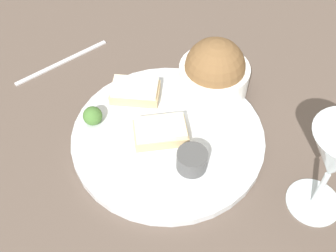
# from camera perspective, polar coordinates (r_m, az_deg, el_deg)

# --- Properties ---
(ground_plane) EXTENTS (4.00, 4.00, 0.00)m
(ground_plane) POSITION_cam_1_polar(r_m,az_deg,el_deg) (0.68, 0.00, -1.82)
(ground_plane) COLOR brown
(dinner_plate) EXTENTS (0.31, 0.31, 0.01)m
(dinner_plate) POSITION_cam_1_polar(r_m,az_deg,el_deg) (0.67, 0.00, -1.46)
(dinner_plate) COLOR silver
(dinner_plate) RESTS_ON ground_plane
(salad_bowl) EXTENTS (0.12, 0.12, 0.10)m
(salad_bowl) POSITION_cam_1_polar(r_m,az_deg,el_deg) (0.71, 6.30, 7.35)
(salad_bowl) COLOR white
(salad_bowl) RESTS_ON dinner_plate
(sauce_ramekin) EXTENTS (0.05, 0.05, 0.03)m
(sauce_ramekin) POSITION_cam_1_polar(r_m,az_deg,el_deg) (0.62, 3.27, -4.55)
(sauce_ramekin) COLOR #4C4C4C
(sauce_ramekin) RESTS_ON dinner_plate
(cheese_toast_near) EXTENTS (0.09, 0.07, 0.03)m
(cheese_toast_near) POSITION_cam_1_polar(r_m,az_deg,el_deg) (0.65, -0.98, -0.86)
(cheese_toast_near) COLOR #D1B27F
(cheese_toast_near) RESTS_ON dinner_plate
(cheese_toast_far) EXTENTS (0.10, 0.08, 0.03)m
(cheese_toast_far) POSITION_cam_1_polar(r_m,az_deg,el_deg) (0.72, -4.49, 4.74)
(cheese_toast_far) COLOR #D1B27F
(cheese_toast_far) RESTS_ON dinner_plate
(garnish) EXTENTS (0.03, 0.03, 0.03)m
(garnish) POSITION_cam_1_polar(r_m,az_deg,el_deg) (0.68, -10.18, 1.36)
(garnish) COLOR #477533
(garnish) RESTS_ON dinner_plate
(fork) EXTENTS (0.19, 0.05, 0.01)m
(fork) POSITION_cam_1_polar(r_m,az_deg,el_deg) (0.83, -14.15, 8.45)
(fork) COLOR silver
(fork) RESTS_ON ground_plane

